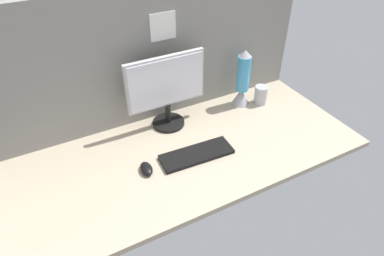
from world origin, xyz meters
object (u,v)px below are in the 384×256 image
monitor (166,88)px  keyboard (197,154)px  lava_lamp (242,82)px  mouse (146,169)px  mug_steel (261,95)px

monitor → keyboard: bearing=-87.8°
monitor → lava_lamp: size_ratio=1.24×
lava_lamp → monitor: bearing=177.7°
mouse → lava_lamp: size_ratio=0.27×
mug_steel → lava_lamp: 15.16cm
keyboard → lava_lamp: lava_lamp is taller
mug_steel → lava_lamp: bearing=155.0°
monitor → mug_steel: bearing=-6.8°
keyboard → mug_steel: (57.88, 24.66, 4.67)cm
mug_steel → mouse: bearing=-164.6°
monitor → mouse: bearing=-129.8°
monitor → keyboard: (1.22, -31.73, -21.99)cm
mouse → mug_steel: 87.54cm
mug_steel → lava_lamp: lava_lamp is taller
lava_lamp → mug_steel: bearing=-25.0°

